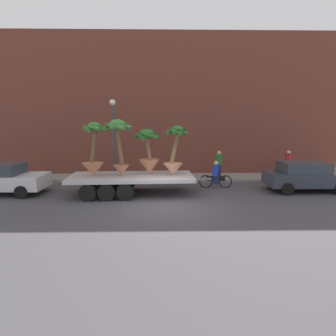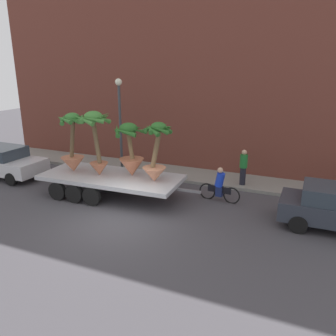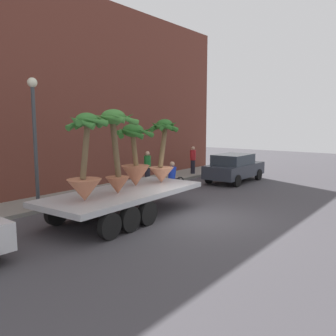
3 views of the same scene
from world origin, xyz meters
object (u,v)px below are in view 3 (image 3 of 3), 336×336
(flatbed_trailer, at_px, (120,197))
(potted_palm_extra, at_px, (115,144))
(street_lamp, at_px, (34,126))
(potted_palm_rear, at_px, (85,165))
(pedestrian_far_left, at_px, (193,159))
(cyclist, at_px, (172,179))
(potted_palm_middle, at_px, (135,160))
(parked_car, at_px, (234,167))
(pedestrian_near_gate, at_px, (147,167))
(potted_palm_front, at_px, (163,155))

(flatbed_trailer, height_order, potted_palm_extra, potted_palm_extra)
(flatbed_trailer, distance_m, street_lamp, 4.22)
(potted_palm_rear, relative_size, pedestrian_far_left, 1.57)
(cyclist, distance_m, street_lamp, 6.74)
(potted_palm_extra, height_order, pedestrian_far_left, potted_palm_extra)
(potted_palm_middle, xyz_separation_m, cyclist, (3.70, 1.07, -1.31))
(pedestrian_far_left, height_order, street_lamp, street_lamp)
(parked_car, bearing_deg, street_lamp, 165.38)
(flatbed_trailer, relative_size, pedestrian_far_left, 4.25)
(cyclist, bearing_deg, pedestrian_far_left, 23.53)
(potted_palm_rear, xyz_separation_m, pedestrian_far_left, (11.39, 3.72, -1.03))
(cyclist, xyz_separation_m, pedestrian_near_gate, (0.57, 2.07, 0.37))
(flatbed_trailer, distance_m, pedestrian_far_left, 10.42)
(potted_palm_extra, relative_size, street_lamp, 0.58)
(flatbed_trailer, height_order, potted_palm_front, potted_palm_front)
(parked_car, bearing_deg, pedestrian_near_gate, 143.76)
(potted_palm_front, relative_size, pedestrian_near_gate, 1.47)
(flatbed_trailer, relative_size, potted_palm_middle, 3.11)
(pedestrian_far_left, xyz_separation_m, street_lamp, (-10.96, -0.32, 2.19))
(pedestrian_far_left, bearing_deg, potted_palm_rear, -161.92)
(pedestrian_near_gate, bearing_deg, street_lamp, -178.17)
(potted_palm_rear, xyz_separation_m, pedestrian_near_gate, (6.96, 3.61, -1.03))
(potted_palm_middle, xyz_separation_m, pedestrian_far_left, (8.71, 3.24, -0.94))
(potted_palm_middle, bearing_deg, flatbed_trailer, -164.38)
(pedestrian_near_gate, bearing_deg, pedestrian_far_left, 1.39)
(potted_palm_rear, xyz_separation_m, street_lamp, (0.44, 3.40, 1.16))
(cyclist, bearing_deg, potted_palm_middle, -163.94)
(potted_palm_front, height_order, cyclist, potted_palm_front)
(flatbed_trailer, bearing_deg, pedestrian_near_gate, 32.68)
(street_lamp, bearing_deg, flatbed_trailer, -70.29)
(potted_palm_rear, relative_size, potted_palm_front, 1.07)
(flatbed_trailer, xyz_separation_m, potted_palm_rear, (-1.59, -0.17, 1.29))
(parked_car, distance_m, pedestrian_far_left, 3.10)
(potted_palm_front, height_order, street_lamp, street_lamp)
(parked_car, bearing_deg, pedestrian_far_left, 82.80)
(potted_palm_rear, distance_m, parked_car, 11.09)
(potted_palm_middle, xyz_separation_m, pedestrian_near_gate, (4.28, 3.14, -0.94))
(potted_palm_extra, bearing_deg, potted_palm_middle, 18.16)
(potted_palm_rear, bearing_deg, flatbed_trailer, 6.04)
(street_lamp, bearing_deg, pedestrian_near_gate, 1.83)
(flatbed_trailer, bearing_deg, parked_car, 2.91)
(pedestrian_far_left, distance_m, street_lamp, 11.18)
(flatbed_trailer, height_order, potted_palm_rear, potted_palm_rear)
(flatbed_trailer, relative_size, street_lamp, 1.51)
(pedestrian_far_left, bearing_deg, street_lamp, -178.35)
(potted_palm_extra, relative_size, parked_car, 0.67)
(potted_palm_extra, bearing_deg, parked_car, 3.76)
(flatbed_trailer, distance_m, potted_palm_rear, 2.06)
(potted_palm_middle, relative_size, pedestrian_far_left, 1.37)
(potted_palm_extra, bearing_deg, potted_palm_front, 4.43)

